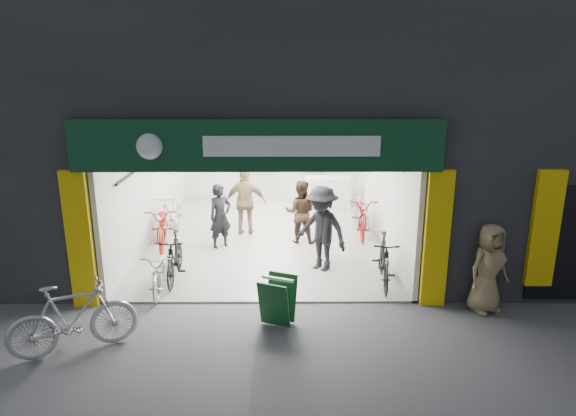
{
  "coord_description": "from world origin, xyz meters",
  "views": [
    {
      "loc": [
        0.49,
        -8.86,
        4.44
      ],
      "look_at": [
        0.55,
        1.5,
        1.46
      ],
      "focal_mm": 32.0,
      "sensor_mm": 36.0,
      "label": 1
    }
  ],
  "objects_px": {
    "parked_bike": "(73,318)",
    "pedestrian_near": "(488,268)",
    "sandwich_board": "(278,300)",
    "bike_left_front": "(162,270)",
    "bike_right_front": "(384,261)"
  },
  "relations": [
    {
      "from": "bike_right_front",
      "to": "parked_bike",
      "type": "distance_m",
      "value": 5.88
    },
    {
      "from": "sandwich_board",
      "to": "bike_left_front",
      "type": "bearing_deg",
      "value": 171.44
    },
    {
      "from": "pedestrian_near",
      "to": "sandwich_board",
      "type": "distance_m",
      "value": 3.85
    },
    {
      "from": "pedestrian_near",
      "to": "sandwich_board",
      "type": "relative_size",
      "value": 1.98
    },
    {
      "from": "bike_right_front",
      "to": "pedestrian_near",
      "type": "distance_m",
      "value": 2.04
    },
    {
      "from": "bike_right_front",
      "to": "sandwich_board",
      "type": "xyz_separation_m",
      "value": [
        -2.14,
        -1.62,
        -0.06
      ]
    },
    {
      "from": "pedestrian_near",
      "to": "bike_right_front",
      "type": "bearing_deg",
      "value": 122.44
    },
    {
      "from": "bike_left_front",
      "to": "bike_right_front",
      "type": "bearing_deg",
      "value": -0.04
    },
    {
      "from": "bike_left_front",
      "to": "pedestrian_near",
      "type": "distance_m",
      "value": 6.21
    },
    {
      "from": "bike_right_front",
      "to": "sandwich_board",
      "type": "relative_size",
      "value": 2.06
    },
    {
      "from": "parked_bike",
      "to": "pedestrian_near",
      "type": "relative_size",
      "value": 1.17
    },
    {
      "from": "bike_left_front",
      "to": "pedestrian_near",
      "type": "xyz_separation_m",
      "value": [
        6.13,
        -0.9,
        0.41
      ]
    },
    {
      "from": "bike_left_front",
      "to": "sandwich_board",
      "type": "bearing_deg",
      "value": -33.81
    },
    {
      "from": "bike_left_front",
      "to": "parked_bike",
      "type": "relative_size",
      "value": 0.84
    },
    {
      "from": "bike_left_front",
      "to": "bike_right_front",
      "type": "distance_m",
      "value": 4.48
    }
  ]
}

